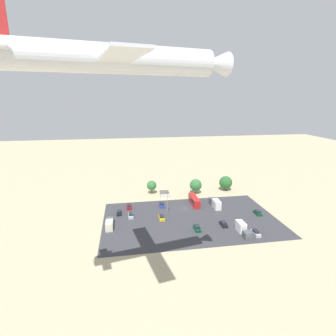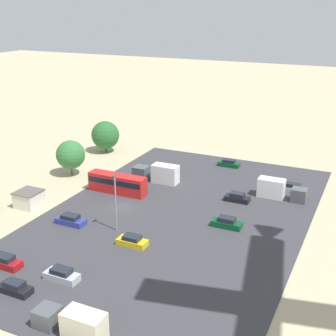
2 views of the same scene
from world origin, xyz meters
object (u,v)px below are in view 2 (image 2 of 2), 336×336
(shed_building, at_px, (29,199))
(parked_car_2, at_px, (237,198))
(parked_car_1, at_px, (293,188))
(parked_truck_2, at_px, (158,174))
(parked_car_4, at_px, (4,262))
(parked_car_0, at_px, (227,223))
(parked_truck_0, at_px, (279,190))
(parked_car_3, at_px, (62,275))
(parked_car_6, at_px, (15,288))
(parked_car_8, at_px, (229,163))
(bus, at_px, (117,183))
(parked_truck_1, at_px, (73,323))
(parked_car_5, at_px, (132,241))
(parked_car_7, at_px, (71,220))

(shed_building, distance_m, parked_car_2, 34.84)
(parked_car_1, relative_size, parked_truck_2, 0.50)
(parked_car_2, xyz_separation_m, parked_car_4, (32.68, -20.85, 0.03))
(parked_car_0, bearing_deg, parked_truck_0, -17.83)
(parked_car_2, bearing_deg, parked_car_3, 159.09)
(parked_car_2, height_order, parked_car_4, parked_car_4)
(parked_car_6, bearing_deg, parked_car_0, -32.60)
(parked_car_4, bearing_deg, parked_truck_0, -35.99)
(parked_car_0, bearing_deg, parked_car_3, 148.22)
(parked_truck_0, bearing_deg, parked_car_8, -133.34)
(bus, distance_m, parked_car_1, 31.24)
(parked_truck_1, bearing_deg, parked_car_0, -12.34)
(parked_car_1, height_order, parked_car_6, parked_car_1)
(parked_car_4, distance_m, parked_truck_0, 45.76)
(parked_car_6, bearing_deg, shed_building, 37.07)
(parked_car_0, xyz_separation_m, parked_car_4, (22.69, -22.28, -0.00))
(parked_car_3, xyz_separation_m, parked_truck_2, (-34.73, -4.00, 0.92))
(shed_building, xyz_separation_m, parked_car_4, (16.11, 9.79, -0.62))
(bus, relative_size, parked_car_5, 2.51)
(parked_car_6, bearing_deg, parked_truck_0, -27.84)
(parked_car_0, height_order, parked_car_8, parked_car_0)
(shed_building, height_order, parked_car_4, shed_building)
(shed_building, height_order, parked_car_6, shed_building)
(parked_car_3, bearing_deg, parked_truck_0, 153.33)
(shed_building, bearing_deg, parked_car_8, 144.34)
(parked_car_7, distance_m, parked_truck_2, 22.18)
(shed_building, height_order, parked_truck_2, parked_truck_2)
(parked_car_1, xyz_separation_m, parked_truck_0, (3.85, -1.72, 0.84))
(parked_car_7, bearing_deg, parked_truck_1, 36.96)
(parked_car_2, xyz_separation_m, parked_car_6, (36.55, -15.55, -0.02))
(parked_car_3, xyz_separation_m, parked_car_8, (-48.62, 5.37, -0.04))
(parked_car_6, distance_m, parked_truck_1, 10.96)
(bus, height_order, parked_car_5, bus)
(parked_car_8, bearing_deg, parked_car_7, 159.17)
(parked_car_2, relative_size, parked_car_6, 1.02)
(parked_truck_1, bearing_deg, bus, 24.11)
(shed_building, xyz_separation_m, parked_car_5, (4.26, 21.89, -0.70))
(bus, height_order, parked_truck_0, bus)
(bus, relative_size, parked_car_8, 2.45)
(parked_car_8, xyz_separation_m, parked_truck_2, (13.89, -9.37, 0.95))
(parked_truck_2, bearing_deg, parked_car_1, -77.01)
(bus, relative_size, parked_car_1, 2.41)
(parked_car_0, distance_m, parked_car_7, 23.71)
(parked_car_1, bearing_deg, parked_car_2, 136.53)
(parked_car_3, height_order, parked_car_8, parked_car_3)
(parked_car_6, relative_size, parked_truck_2, 0.46)
(parked_truck_1, relative_size, parked_truck_2, 0.90)
(shed_building, relative_size, parked_truck_2, 0.45)
(parked_car_5, bearing_deg, parked_car_4, -45.60)
(shed_building, distance_m, parked_truck_2, 24.01)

